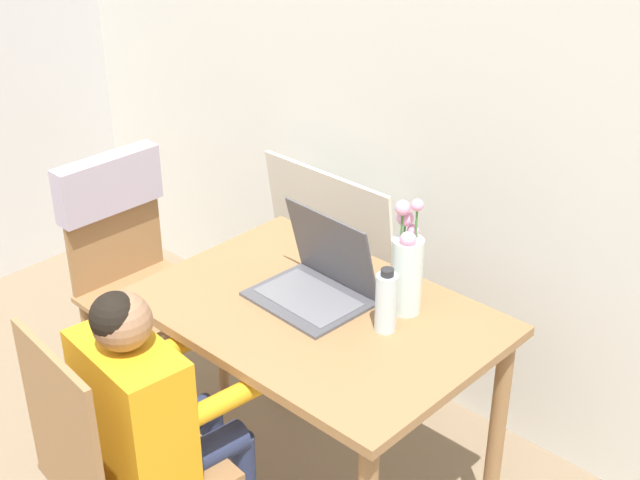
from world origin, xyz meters
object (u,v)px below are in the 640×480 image
Objects in this scene: laptop at (318,278)px; chair_spare at (126,244)px; flower_vase at (407,267)px; water_bottle at (386,302)px; chair_occupied at (116,475)px; person_seated at (152,410)px.

chair_spare is at bearing -172.23° from laptop.
flower_vase is 0.13m from water_bottle.
flower_vase is (0.30, 0.81, 0.41)m from chair_occupied.
chair_spare is 2.64× the size of flower_vase.
person_seated is 2.85× the size of flower_vase.
chair_occupied is at bearing -110.43° from flower_vase.
water_bottle is (0.31, 0.57, 0.21)m from person_seated.
person_seated is 3.01× the size of laptop.
flower_vase is 1.86× the size of water_bottle.
chair_occupied is 0.96m from flower_vase.
laptop is at bearing -89.48° from chair_occupied.
chair_spare is at bearing -170.30° from flower_vase.
person_seated reaches higher than laptop.
laptop reaches higher than chair_occupied.
chair_occupied is 2.61× the size of flower_vase.
flower_vase reaches higher than person_seated.
laptop is (0.07, 0.70, 0.32)m from chair_occupied.
person_seated is at bearing -118.46° from water_bottle.
water_bottle is (0.26, -0.00, 0.03)m from laptop.
flower_vase is (1.09, 0.19, 0.26)m from chair_spare.
chair_occupied is 0.92× the size of person_seated.
chair_spare is 0.93× the size of person_seated.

